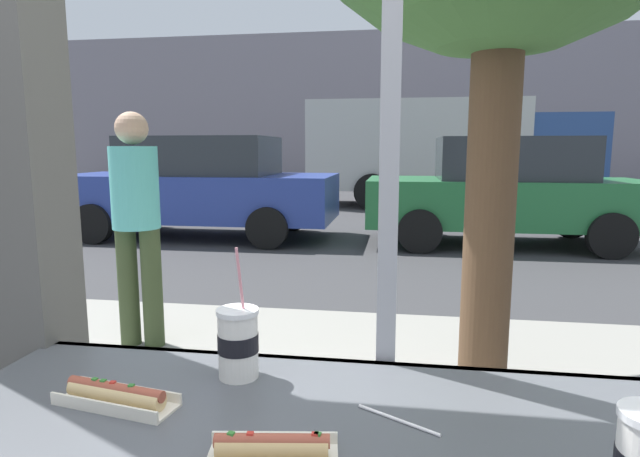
{
  "coord_description": "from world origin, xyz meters",
  "views": [
    {
      "loc": [
        0.03,
        -1.26,
        1.49
      ],
      "look_at": [
        -0.49,
        2.09,
        0.97
      ],
      "focal_mm": 29.02,
      "sensor_mm": 36.0,
      "label": 1
    }
  ],
  "objects_px": {
    "parked_car_blue": "(200,186)",
    "hotdog_tray_near": "(116,395)",
    "box_truck": "(444,148)",
    "soda_cup_right": "(238,342)",
    "parked_car_green": "(505,191)",
    "hotdog_tray_far": "(272,449)",
    "pedestrian": "(136,215)"
  },
  "relations": [
    {
      "from": "soda_cup_right",
      "to": "parked_car_blue",
      "type": "relative_size",
      "value": 0.07
    },
    {
      "from": "hotdog_tray_far",
      "to": "pedestrian",
      "type": "bearing_deg",
      "value": 122.65
    },
    {
      "from": "parked_car_blue",
      "to": "hotdog_tray_near",
      "type": "bearing_deg",
      "value": -69.49
    },
    {
      "from": "hotdog_tray_near",
      "to": "pedestrian",
      "type": "relative_size",
      "value": 0.18
    },
    {
      "from": "box_truck",
      "to": "hotdog_tray_far",
      "type": "bearing_deg",
      "value": -95.78
    },
    {
      "from": "hotdog_tray_near",
      "to": "pedestrian",
      "type": "distance_m",
      "value": 2.6
    },
    {
      "from": "soda_cup_right",
      "to": "pedestrian",
      "type": "height_order",
      "value": "pedestrian"
    },
    {
      "from": "hotdog_tray_far",
      "to": "parked_car_green",
      "type": "relative_size",
      "value": 0.06
    },
    {
      "from": "soda_cup_right",
      "to": "parked_car_blue",
      "type": "bearing_deg",
      "value": 112.48
    },
    {
      "from": "hotdog_tray_far",
      "to": "pedestrian",
      "type": "height_order",
      "value": "pedestrian"
    },
    {
      "from": "hotdog_tray_far",
      "to": "parked_car_green",
      "type": "height_order",
      "value": "parked_car_green"
    },
    {
      "from": "hotdog_tray_far",
      "to": "parked_car_green",
      "type": "distance_m",
      "value": 7.77
    },
    {
      "from": "hotdog_tray_far",
      "to": "parked_car_blue",
      "type": "distance_m",
      "value": 8.19
    },
    {
      "from": "hotdog_tray_near",
      "to": "parked_car_blue",
      "type": "distance_m",
      "value": 7.91
    },
    {
      "from": "hotdog_tray_far",
      "to": "pedestrian",
      "type": "xyz_separation_m",
      "value": [
        -1.58,
        2.46,
        0.08
      ]
    },
    {
      "from": "soda_cup_right",
      "to": "parked_car_blue",
      "type": "height_order",
      "value": "parked_car_blue"
    },
    {
      "from": "box_truck",
      "to": "pedestrian",
      "type": "bearing_deg",
      "value": -105.2
    },
    {
      "from": "soda_cup_right",
      "to": "box_truck",
      "type": "xyz_separation_m",
      "value": [
        1.5,
        12.84,
        0.49
      ]
    },
    {
      "from": "parked_car_green",
      "to": "parked_car_blue",
      "type": "bearing_deg",
      "value": 180.0
    },
    {
      "from": "soda_cup_right",
      "to": "parked_car_green",
      "type": "xyz_separation_m",
      "value": [
        1.99,
        7.23,
        -0.17
      ]
    },
    {
      "from": "soda_cup_right",
      "to": "box_truck",
      "type": "height_order",
      "value": "box_truck"
    },
    {
      "from": "parked_car_green",
      "to": "hotdog_tray_near",
      "type": "bearing_deg",
      "value": -106.62
    },
    {
      "from": "hotdog_tray_near",
      "to": "box_truck",
      "type": "xyz_separation_m",
      "value": [
        1.72,
        13.02,
        0.56
      ]
    },
    {
      "from": "box_truck",
      "to": "soda_cup_right",
      "type": "bearing_deg",
      "value": -96.65
    },
    {
      "from": "parked_car_blue",
      "to": "parked_car_green",
      "type": "distance_m",
      "value": 4.98
    },
    {
      "from": "hotdog_tray_far",
      "to": "pedestrian",
      "type": "distance_m",
      "value": 2.92
    },
    {
      "from": "parked_car_green",
      "to": "box_truck",
      "type": "height_order",
      "value": "box_truck"
    },
    {
      "from": "hotdog_tray_far",
      "to": "parked_car_blue",
      "type": "relative_size",
      "value": 0.05
    },
    {
      "from": "box_truck",
      "to": "parked_car_blue",
      "type": "bearing_deg",
      "value": -128.66
    },
    {
      "from": "soda_cup_right",
      "to": "hotdog_tray_far",
      "type": "distance_m",
      "value": 0.37
    },
    {
      "from": "hotdog_tray_far",
      "to": "hotdog_tray_near",
      "type": "bearing_deg",
      "value": 159.31
    },
    {
      "from": "soda_cup_right",
      "to": "hotdog_tray_far",
      "type": "relative_size",
      "value": 1.33
    }
  ]
}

